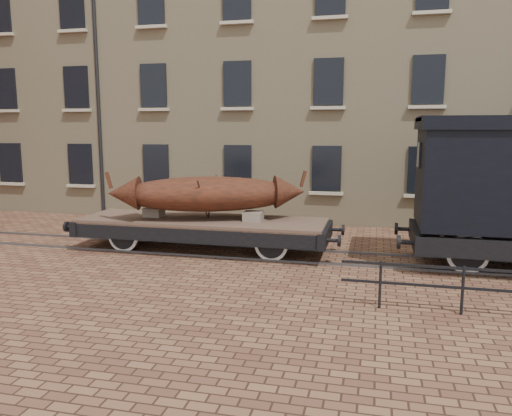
# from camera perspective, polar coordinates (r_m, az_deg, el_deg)

# --- Properties ---
(ground) EXTENTS (90.00, 90.00, 0.00)m
(ground) POSITION_cam_1_polar(r_m,az_deg,el_deg) (14.81, 2.13, -5.37)
(ground) COLOR brown
(warehouse_cream) EXTENTS (40.00, 10.19, 14.00)m
(warehouse_cream) POSITION_cam_1_polar(r_m,az_deg,el_deg) (24.27, 14.46, 16.64)
(warehouse_cream) COLOR tan
(warehouse_cream) RESTS_ON ground
(rail_track) EXTENTS (30.00, 1.52, 0.06)m
(rail_track) POSITION_cam_1_polar(r_m,az_deg,el_deg) (14.80, 2.13, -5.26)
(rail_track) COLOR #59595E
(rail_track) RESTS_ON ground
(flatcar_wagon) EXTENTS (8.41, 2.28, 1.27)m
(flatcar_wagon) POSITION_cam_1_polar(r_m,az_deg,el_deg) (15.22, -6.13, -1.96)
(flatcar_wagon) COLOR brown
(flatcar_wagon) RESTS_ON ground
(iron_boat) EXTENTS (5.90, 3.14, 1.46)m
(iron_boat) POSITION_cam_1_polar(r_m,az_deg,el_deg) (15.01, -5.56, 1.63)
(iron_boat) COLOR #5F2715
(iron_boat) RESTS_ON flatcar_wagon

